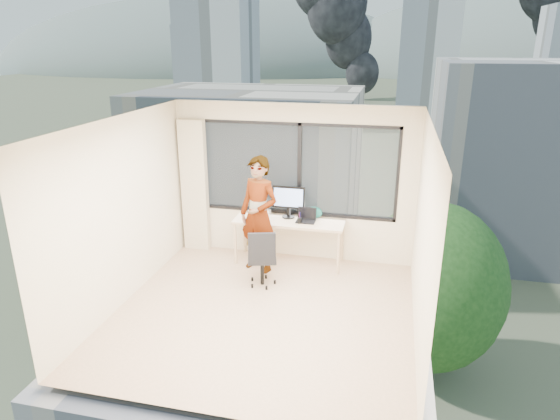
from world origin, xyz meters
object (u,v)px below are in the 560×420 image
(chair, at_px, (262,256))
(game_console, at_px, (260,212))
(laptop, at_px, (306,216))
(person, at_px, (259,215))
(handbag, at_px, (314,212))
(monitor, at_px, (289,202))
(desk, at_px, (289,241))

(chair, xyz_separation_m, game_console, (-0.32, 1.05, 0.32))
(chair, distance_m, laptop, 1.06)
(chair, relative_size, person, 0.50)
(handbag, bearing_deg, laptop, -119.29)
(person, distance_m, handbag, 0.97)
(monitor, distance_m, game_console, 0.56)
(person, height_order, laptop, person)
(person, height_order, game_console, person)
(monitor, xyz_separation_m, laptop, (0.32, -0.15, -0.17))
(game_console, xyz_separation_m, laptop, (0.83, -0.20, 0.06))
(laptop, bearing_deg, person, -152.91)
(game_console, bearing_deg, monitor, 16.09)
(person, bearing_deg, laptop, 47.63)
(laptop, bearing_deg, handbag, 63.51)
(chair, distance_m, person, 0.72)
(desk, relative_size, handbag, 6.85)
(game_console, bearing_deg, desk, 2.94)
(person, xyz_separation_m, handbag, (0.80, 0.54, -0.08))
(handbag, bearing_deg, game_console, 178.67)
(person, height_order, handbag, person)
(person, bearing_deg, monitor, 74.17)
(game_console, height_order, laptop, laptop)
(laptop, xyz_separation_m, handbag, (0.11, 0.20, 0.00))
(monitor, height_order, handbag, monitor)
(person, bearing_deg, chair, -48.56)
(desk, bearing_deg, game_console, 161.73)
(desk, relative_size, chair, 1.92)
(game_console, distance_m, laptop, 0.85)
(desk, bearing_deg, person, -139.86)
(laptop, relative_size, handbag, 1.23)
(chair, height_order, person, person)
(desk, xyz_separation_m, person, (-0.42, -0.35, 0.56))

